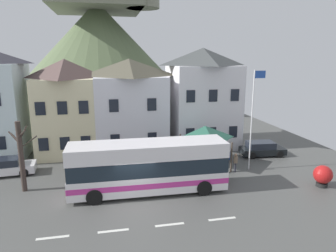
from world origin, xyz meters
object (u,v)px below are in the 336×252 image
object	(u,v)px
bus_shelter	(205,132)
parked_car_00	(3,167)
townhouse_01	(67,106)
pedestrian_01	(235,161)
pedestrian_00	(202,164)
public_bench	(209,151)
bare_tree_00	(21,155)
parked_car_01	(205,152)
townhouse_03	(202,97)
parked_car_02	(262,149)
townhouse_02	(130,104)
hilltop_castle	(99,55)
transit_bus	(148,167)
harbour_buoy	(323,175)
flagpole	(253,114)

from	to	relation	value
bus_shelter	parked_car_00	size ratio (longest dim) A/B	0.79
parked_car_00	townhouse_01	bearing A→B (deg)	46.93
parked_car_00	pedestrian_01	bearing A→B (deg)	-14.51
parked_car_00	pedestrian_00	size ratio (longest dim) A/B	2.92
bus_shelter	public_bench	world-z (taller)	bus_shelter
bare_tree_00	bus_shelter	bearing A→B (deg)	9.02
pedestrian_01	townhouse_01	bearing A→B (deg)	147.54
townhouse_01	parked_car_01	bearing A→B (deg)	-23.27
townhouse_03	parked_car_02	size ratio (longest dim) A/B	2.39
pedestrian_00	pedestrian_01	size ratio (longest dim) A/B	1.04
parked_car_02	townhouse_02	bearing A→B (deg)	161.21
parked_car_02	pedestrian_01	xyz separation A→B (m)	(-4.05, -3.31, 0.25)
hilltop_castle	transit_bus	distance (m)	31.45
hilltop_castle	harbour_buoy	xyz separation A→B (m)	(15.18, -31.97, -8.37)
pedestrian_01	townhouse_02	bearing A→B (deg)	132.06
townhouse_02	hilltop_castle	distance (m)	20.66
bus_shelter	pedestrian_00	xyz separation A→B (m)	(-0.82, -1.78, -2.05)
townhouse_02	bare_tree_00	world-z (taller)	townhouse_02
bus_shelter	parked_car_00	world-z (taller)	bus_shelter
parked_car_01	bare_tree_00	bearing A→B (deg)	21.10
public_bench	townhouse_02	bearing A→B (deg)	147.46
transit_bus	parked_car_02	world-z (taller)	transit_bus
hilltop_castle	parked_car_01	bearing A→B (deg)	-69.98
townhouse_02	transit_bus	world-z (taller)	townhouse_02
bus_shelter	parked_car_02	distance (m)	6.63
hilltop_castle	flagpole	size ratio (longest dim) A/B	4.12
townhouse_03	transit_bus	xyz separation A→B (m)	(-7.01, -10.53, -3.13)
pedestrian_00	flagpole	distance (m)	5.55
bus_shelter	townhouse_01	bearing A→B (deg)	149.22
townhouse_01	pedestrian_01	distance (m)	16.15
townhouse_02	bare_tree_00	distance (m)	11.89
hilltop_castle	public_bench	bearing A→B (deg)	-68.31
townhouse_03	public_bench	bearing A→B (deg)	-98.54
pedestrian_00	bare_tree_00	world-z (taller)	bare_tree_00
townhouse_02	parked_car_02	xyz separation A→B (m)	(11.50, -4.95, -3.71)
parked_car_01	pedestrian_00	xyz separation A→B (m)	(-1.44, -3.39, 0.14)
townhouse_01	bus_shelter	size ratio (longest dim) A/B	2.41
parked_car_01	pedestrian_01	xyz separation A→B (m)	(1.36, -3.33, 0.20)
parked_car_02	bus_shelter	bearing A→B (deg)	-160.76
townhouse_02	transit_bus	size ratio (longest dim) A/B	0.84
parked_car_02	bare_tree_00	size ratio (longest dim) A/B	0.85
townhouse_01	parked_car_01	xyz separation A→B (m)	(11.95, -5.14, -3.64)
harbour_buoy	bare_tree_00	xyz separation A→B (m)	(-20.16, 3.44, 1.67)
pedestrian_01	transit_bus	bearing A→B (deg)	-162.54
townhouse_02	pedestrian_01	distance (m)	11.64
pedestrian_01	flagpole	size ratio (longest dim) A/B	0.19
townhouse_01	flagpole	bearing A→B (deg)	-29.44
townhouse_02	pedestrian_00	world-z (taller)	townhouse_02
parked_car_02	pedestrian_01	bearing A→B (deg)	-136.29
public_bench	flagpole	bearing A→B (deg)	-60.68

